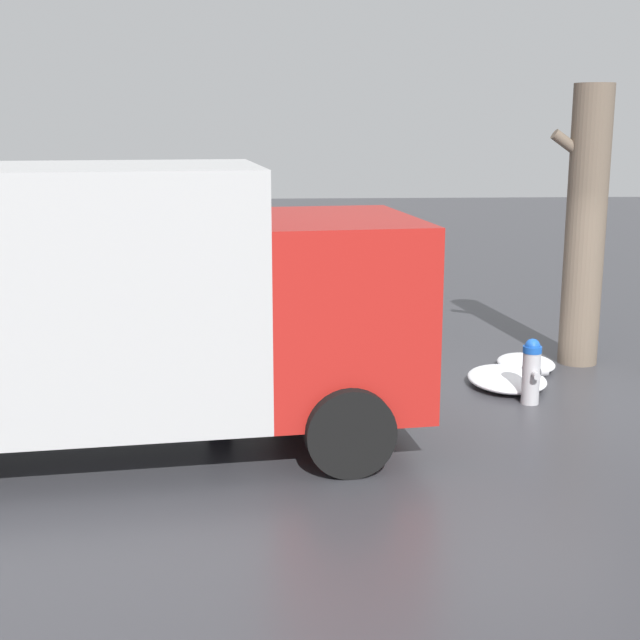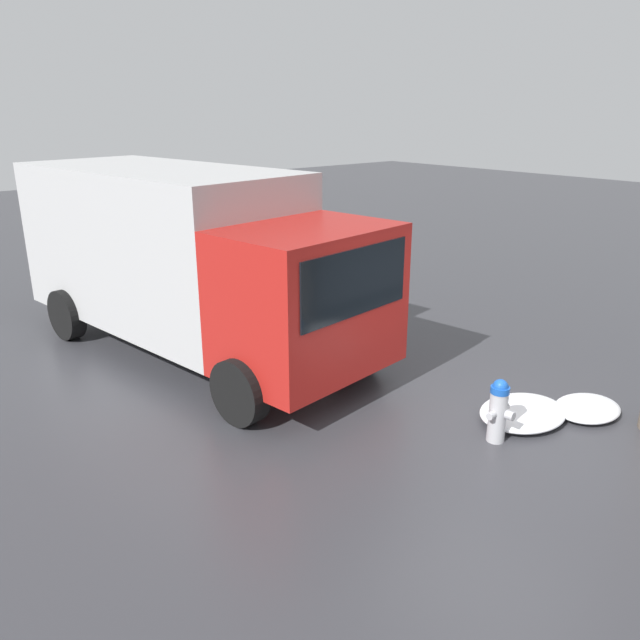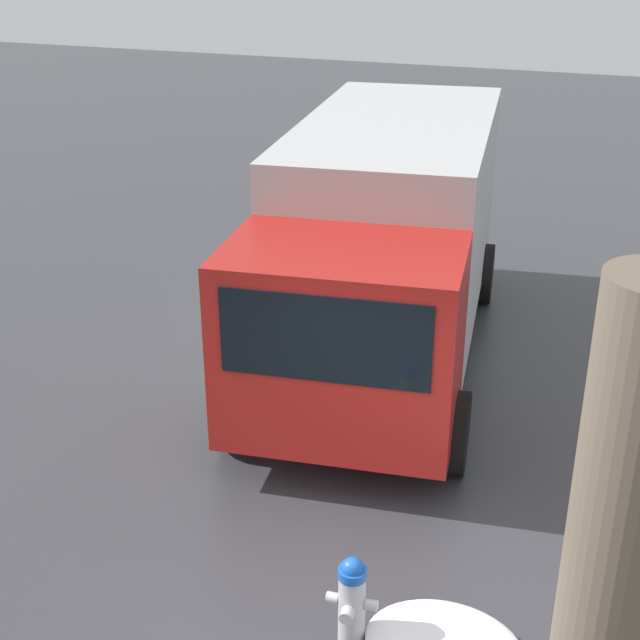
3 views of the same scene
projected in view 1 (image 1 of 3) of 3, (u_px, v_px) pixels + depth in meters
ground_plane at (529, 403)px, 11.08m from camera, size 60.00×60.00×0.00m
fire_hydrant at (532, 370)px, 10.99m from camera, size 0.33×0.43×0.83m
tree_trunk at (585, 226)px, 12.52m from camera, size 0.85×0.56×3.94m
delivery_truck at (72, 299)px, 9.18m from camera, size 7.16×3.35×3.00m
pedestrian at (218, 351)px, 9.73m from camera, size 0.39×0.39×1.79m
snow_pile_curbside at (526, 363)px, 12.58m from camera, size 0.79×1.00×0.17m
snow_pile_by_tree at (507, 379)px, 11.78m from camera, size 1.02×1.29×0.20m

